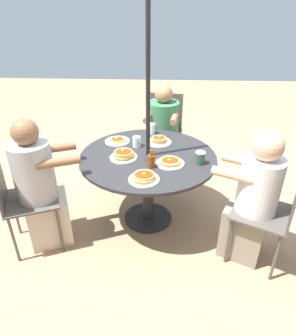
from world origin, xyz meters
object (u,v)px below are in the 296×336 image
object	(u,v)px
pancake_plate_d	(170,162)
pancake_plate_c	(123,155)
drinking_glass_a	(137,142)
drinking_glass_b	(152,129)
patio_table	(148,166)
syrup_bottle	(151,161)
pancake_plate_a	(159,141)
diner_east	(41,190)
pancake_plate_e	(144,177)
patio_chair_east	(19,194)
diner_north	(162,136)
diner_south	(252,202)
patio_chair_north	(165,127)
pancake_plate_b	(117,141)
coffee_cup	(200,158)
patio_chair_south	(275,208)

from	to	relation	value
pancake_plate_d	pancake_plate_c	bearing A→B (deg)	-12.14
drinking_glass_a	drinking_glass_b	bearing A→B (deg)	-112.84
patio_table	syrup_bottle	xyz separation A→B (m)	(-0.04, 0.22, 0.17)
pancake_plate_a	pancake_plate_c	xyz separation A→B (m)	(0.31, 0.34, 0.01)
patio_table	pancake_plate_d	distance (m)	0.28
diner_east	pancake_plate_e	xyz separation A→B (m)	(-0.88, 0.07, 0.19)
pancake_plate_c	drinking_glass_a	bearing A→B (deg)	-112.27
patio_chair_east	pancake_plate_c	size ratio (longest dim) A/B	3.85
diner_north	diner_south	size ratio (longest dim) A/B	0.96
drinking_glass_a	patio_chair_north	bearing A→B (deg)	-106.02
pancake_plate_d	drinking_glass_b	size ratio (longest dim) A/B	2.20
pancake_plate_b	drinking_glass_a	distance (m)	0.23
diner_south	pancake_plate_b	distance (m)	1.39
diner_north	syrup_bottle	xyz separation A→B (m)	(0.09, 1.16, 0.28)
pancake_plate_b	drinking_glass_b	bearing A→B (deg)	-147.07
patio_chair_north	pancake_plate_c	bearing A→B (deg)	80.47
syrup_bottle	drinking_glass_a	size ratio (longest dim) A/B	1.55
patio_table	diner_south	size ratio (longest dim) A/B	1.07
diner_north	drinking_glass_b	xyz separation A→B (m)	(0.11, 0.45, 0.28)
patio_table	coffee_cup	xyz separation A→B (m)	(-0.45, 0.14, 0.16)
patio_chair_north	pancake_plate_e	xyz separation A→B (m)	(0.17, 1.55, 0.19)
pancake_plate_b	pancake_plate_e	world-z (taller)	pancake_plate_e
coffee_cup	drinking_glass_a	size ratio (longest dim) A/B	1.09
patio_chair_north	patio_table	bearing A→B (deg)	90.00
patio_table	drinking_glass_a	bearing A→B (deg)	-56.71
coffee_cup	drinking_glass_a	xyz separation A→B (m)	(0.57, -0.31, -0.00)
patio_chair_south	pancake_plate_e	world-z (taller)	patio_chair_south
patio_chair_north	syrup_bottle	size ratio (longest dim) A/B	6.00
patio_chair_north	diner_south	size ratio (longest dim) A/B	0.82
pancake_plate_e	diner_east	bearing A→B (deg)	-4.41
patio_chair_east	pancake_plate_b	bearing A→B (deg)	111.89
patio_chair_south	syrup_bottle	size ratio (longest dim) A/B	6.00
patio_chair_south	coffee_cup	bearing A→B (deg)	82.83
diner_east	pancake_plate_b	size ratio (longest dim) A/B	4.82
diner_east	diner_south	world-z (taller)	diner_east
diner_east	drinking_glass_b	world-z (taller)	diner_east
diner_south	coffee_cup	bearing A→B (deg)	80.33
pancake_plate_a	patio_chair_south	bearing A→B (deg)	139.18
pancake_plate_a	pancake_plate_c	bearing A→B (deg)	47.39
pancake_plate_c	pancake_plate_e	xyz separation A→B (m)	(-0.20, 0.36, -0.01)
syrup_bottle	drinking_glass_a	world-z (taller)	syrup_bottle
pancake_plate_a	drinking_glass_a	size ratio (longest dim) A/B	2.42
patio_chair_north	diner_north	bearing A→B (deg)	90.00
pancake_plate_d	patio_chair_north	bearing A→B (deg)	-88.04
diner_north	diner_south	distance (m)	1.56
diner_south	pancake_plate_c	distance (m)	1.16
diner_north	pancake_plate_e	distance (m)	1.40
coffee_cup	drinking_glass_b	bearing A→B (deg)	-55.53
diner_east	diner_north	bearing A→B (deg)	120.12
patio_chair_south	pancake_plate_e	distance (m)	1.05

